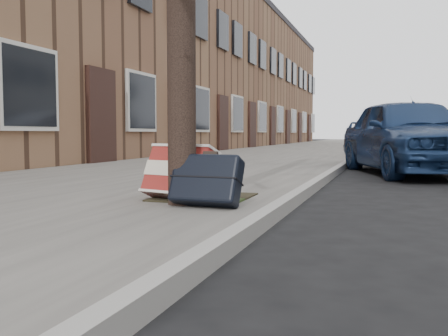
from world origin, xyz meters
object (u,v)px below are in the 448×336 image
(suitcase_navy, at_px, (206,179))
(car_near_front, at_px, (408,135))
(suitcase_red, at_px, (179,173))
(car_near_mid, at_px, (404,133))

(suitcase_navy, relative_size, car_near_front, 0.14)
(suitcase_navy, bearing_deg, suitcase_red, 144.56)
(car_near_front, relative_size, car_near_mid, 0.90)
(suitcase_red, bearing_deg, car_near_mid, 94.38)
(suitcase_red, xyz_separation_m, car_near_front, (2.12, 5.33, 0.32))
(suitcase_red, height_order, car_near_mid, car_near_mid)
(car_near_mid, bearing_deg, suitcase_navy, -103.21)
(suitcase_red, height_order, suitcase_navy, suitcase_red)
(suitcase_red, distance_m, car_near_mid, 10.77)
(car_near_front, bearing_deg, suitcase_navy, -124.92)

